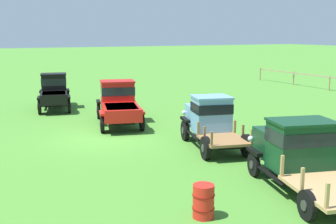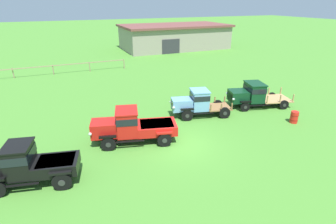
{
  "view_description": "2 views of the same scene",
  "coord_description": "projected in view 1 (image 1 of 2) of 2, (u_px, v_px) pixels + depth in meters",
  "views": [
    {
      "loc": [
        17.76,
        -5.68,
        4.66
      ],
      "look_at": [
        0.41,
        2.96,
        1.0
      ],
      "focal_mm": 45.0,
      "sensor_mm": 36.0,
      "label": 1
    },
    {
      "loc": [
        -6.36,
        -12.91,
        8.37
      ],
      "look_at": [
        0.41,
        2.96,
        1.0
      ],
      "focal_mm": 28.0,
      "sensor_mm": 36.0,
      "label": 2
    }
  ],
  "objects": [
    {
      "name": "oil_drum_beside_row",
      "position": [
        203.0,
        201.0,
        10.71
      ],
      "size": [
        0.58,
        0.58,
        0.88
      ],
      "color": "red",
      "rests_on": "ground"
    },
    {
      "name": "vintage_truck_midrow_center",
      "position": [
        209.0,
        119.0,
        17.66
      ],
      "size": [
        4.9,
        2.7,
        2.1
      ],
      "color": "black",
      "rests_on": "ground"
    },
    {
      "name": "vintage_truck_far_side",
      "position": [
        298.0,
        150.0,
        12.96
      ],
      "size": [
        5.61,
        3.3,
        2.07
      ],
      "color": "black",
      "rests_on": "ground"
    },
    {
      "name": "vintage_truck_second_in_line",
      "position": [
        118.0,
        102.0,
        21.81
      ],
      "size": [
        5.61,
        3.13,
        2.21
      ],
      "color": "black",
      "rests_on": "ground"
    },
    {
      "name": "paddock_fence",
      "position": [
        329.0,
        80.0,
        34.21
      ],
      "size": [
        17.53,
        0.61,
        1.22
      ],
      "color": "#997F60",
      "rests_on": "ground"
    },
    {
      "name": "ground_plane",
      "position": [
        105.0,
        138.0,
        18.98
      ],
      "size": [
        240.0,
        240.0,
        0.0
      ],
      "primitive_type": "plane",
      "color": "#47842D"
    },
    {
      "name": "vintage_truck_foreground_near",
      "position": [
        54.0,
        91.0,
        26.01
      ],
      "size": [
        4.7,
        2.66,
        2.18
      ],
      "color": "black",
      "rests_on": "ground"
    }
  ]
}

